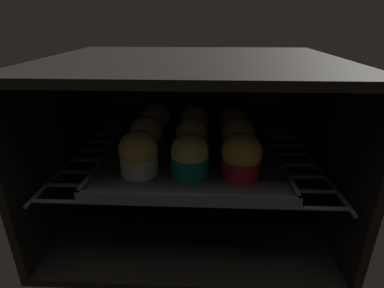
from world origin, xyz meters
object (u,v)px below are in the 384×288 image
at_px(muffin_row0_col1, 188,156).
at_px(muffin_row0_col2, 241,157).
at_px(muffin_row0_col0, 138,154).
at_px(muffin_row2_col0, 156,122).
at_px(muffin_row2_col2, 232,125).
at_px(baking_tray, 192,155).
at_px(muffin_row1_col1, 192,138).
at_px(muffin_row2_col1, 195,124).
at_px(muffin_row1_col0, 147,137).
at_px(muffin_row1_col2, 237,138).

distance_m(muffin_row0_col1, muffin_row0_col2, 0.10).
height_order(muffin_row0_col0, muffin_row2_col0, muffin_row0_col0).
distance_m(muffin_row0_col1, muffin_row2_col2, 0.21).
relative_size(baking_tray, muffin_row0_col2, 4.36).
height_order(muffin_row0_col0, muffin_row0_col2, same).
bearing_deg(muffin_row2_col2, muffin_row0_col2, -89.39).
height_order(muffin_row0_col0, muffin_row1_col1, muffin_row0_col0).
relative_size(muffin_row1_col1, muffin_row2_col2, 1.01).
bearing_deg(muffin_row2_col1, muffin_row1_col1, -91.44).
distance_m(muffin_row1_col1, muffin_row2_col1, 0.10).
relative_size(muffin_row0_col2, muffin_row1_col0, 1.01).
bearing_deg(muffin_row0_col0, baking_tray, 44.32).
relative_size(muffin_row0_col2, muffin_row2_col2, 1.04).
xyz_separation_m(muffin_row1_col2, muffin_row2_col0, (-0.19, 0.10, 0.00)).
bearing_deg(muffin_row0_col1, muffin_row0_col0, -179.10).
xyz_separation_m(muffin_row0_col0, muffin_row0_col2, (0.19, -0.00, -0.00)).
xyz_separation_m(muffin_row0_col0, muffin_row2_col2, (0.19, 0.19, -0.01)).
bearing_deg(baking_tray, muffin_row0_col1, -92.27).
bearing_deg(muffin_row1_col1, muffin_row0_col0, -136.89).
relative_size(baking_tray, muffin_row1_col0, 4.41).
bearing_deg(muffin_row2_col2, muffin_row0_col0, -135.59).
bearing_deg(muffin_row2_col1, baking_tray, -91.50).
xyz_separation_m(muffin_row0_col0, muffin_row1_col2, (0.19, 0.09, -0.00)).
distance_m(muffin_row1_col0, muffin_row1_col1, 0.10).
height_order(muffin_row1_col2, muffin_row2_col1, muffin_row1_col2).
bearing_deg(muffin_row2_col0, muffin_row0_col1, -64.89).
height_order(muffin_row2_col0, muffin_row2_col2, muffin_row2_col0).
height_order(baking_tray, muffin_row2_col2, muffin_row2_col2).
distance_m(baking_tray, muffin_row0_col1, 0.10).
bearing_deg(muffin_row2_col2, muffin_row2_col1, 176.34).
bearing_deg(muffin_row2_col1, muffin_row0_col0, -117.25).
bearing_deg(muffin_row0_col1, muffin_row0_col2, -2.60).
xyz_separation_m(muffin_row2_col1, muffin_row2_col2, (0.09, -0.01, -0.00)).
bearing_deg(muffin_row0_col0, muffin_row2_col1, 62.75).
bearing_deg(muffin_row2_col1, muffin_row2_col0, -179.93).
relative_size(muffin_row0_col2, muffin_row1_col1, 1.03).
xyz_separation_m(muffin_row1_col0, muffin_row1_col2, (0.20, 0.00, -0.00)).
xyz_separation_m(muffin_row0_col0, muffin_row1_col0, (-0.00, 0.09, -0.00)).
distance_m(muffin_row0_col1, muffin_row1_col1, 0.09).
height_order(muffin_row0_col1, muffin_row0_col2, muffin_row0_col2).
bearing_deg(muffin_row0_col1, muffin_row1_col0, 136.27).
height_order(muffin_row1_col0, muffin_row2_col0, same).
bearing_deg(muffin_row2_col0, muffin_row2_col2, -1.75).
bearing_deg(muffin_row0_col0, muffin_row1_col2, 25.74).
distance_m(muffin_row1_col1, muffin_row1_col2, 0.10).
distance_m(muffin_row1_col2, muffin_row2_col2, 0.09).
bearing_deg(muffin_row2_col0, muffin_row2_col1, 0.07).
bearing_deg(muffin_row0_col2, muffin_row0_col1, 177.40).
xyz_separation_m(baking_tray, muffin_row2_col1, (0.00, 0.10, 0.04)).
xyz_separation_m(baking_tray, muffin_row1_col2, (0.10, -0.00, 0.04)).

